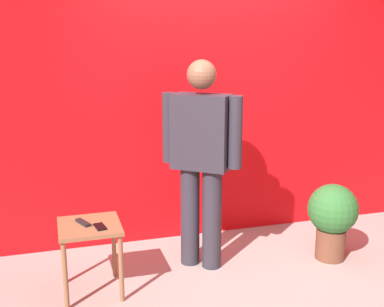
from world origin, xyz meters
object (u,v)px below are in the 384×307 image
cell_phone (100,227)px  potted_plant (332,215)px  side_table (90,237)px  tv_remote (83,223)px  standing_person (201,155)px

cell_phone → potted_plant: size_ratio=0.21×
side_table → tv_remote: tv_remote is taller
standing_person → tv_remote: bearing=-169.5°
standing_person → side_table: 1.11m
side_table → potted_plant: potted_plant is taller
side_table → cell_phone: (0.07, -0.08, 0.10)m
side_table → cell_phone: cell_phone is taller
cell_phone → tv_remote: bearing=127.3°
standing_person → side_table: bearing=-167.4°
potted_plant → tv_remote: bearing=179.2°
side_table → potted_plant: (2.10, -0.00, -0.05)m
tv_remote → standing_person: bearing=-13.8°
standing_person → potted_plant: (1.15, -0.21, -0.58)m
tv_remote → potted_plant: bearing=-25.1°
standing_person → cell_phone: 1.02m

